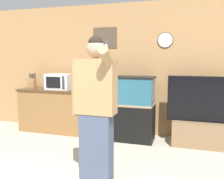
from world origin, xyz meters
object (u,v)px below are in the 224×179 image
Objects in this scene: counter_island at (55,110)px; microwave at (59,82)px; aquarium_on_stand at (123,108)px; tv_on_stand at (202,126)px; knife_block at (32,83)px; person_standing at (95,108)px.

microwave is (0.14, -0.01, 0.60)m from counter_island.
aquarium_on_stand reaches higher than counter_island.
aquarium_on_stand is (1.49, -0.08, 0.15)m from counter_island.
counter_island is 1.20× the size of tv_on_stand.
microwave and knife_block have the same top height.
counter_island is at bearing 176.76° from aquarium_on_stand.
counter_island is at bearing 132.06° from person_standing.
person_standing is (0.11, -1.69, 0.33)m from aquarium_on_stand.
person_standing is (-1.31, -1.72, 0.57)m from tv_on_stand.
tv_on_stand is at bearing 52.57° from person_standing.
knife_block is at bearing -179.94° from microwave.
counter_island is 1.50m from aquarium_on_stand.
knife_block is (-0.51, -0.01, 0.56)m from counter_island.
aquarium_on_stand is 1.73m from person_standing.
knife_block is at bearing -178.74° from counter_island.
aquarium_on_stand is 0.67× the size of person_standing.
person_standing is at bearing -86.29° from aquarium_on_stand.
aquarium_on_stand is at bearing -3.24° from counter_island.
microwave is 0.42× the size of tv_on_stand.
tv_on_stand is at bearing -0.85° from knife_block.
person_standing is (2.12, -1.77, -0.07)m from knife_block.
microwave is 1.62× the size of knife_block.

